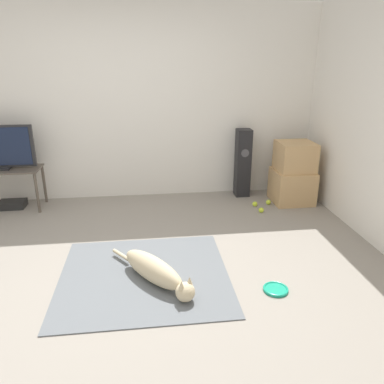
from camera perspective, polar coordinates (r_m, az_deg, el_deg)
The scene contains 12 objects.
ground_plane at distance 3.57m, azimuth -10.24°, elevation -12.08°, with size 12.00×12.00×0.00m, color gray.
wall_back at distance 5.17m, azimuth -10.07°, elevation 12.99°, with size 8.00×0.06×2.55m.
area_rug at distance 3.50m, azimuth -7.26°, elevation -12.51°, with size 1.51×1.40×0.01m.
dog at distance 3.33m, azimuth -5.51°, elevation -11.92°, with size 0.72×0.92×0.23m.
frisbee at distance 3.36m, azimuth 12.63°, elevation -14.26°, with size 0.22×0.22×0.03m.
cardboard_box_lower at distance 5.25m, azimuth 14.99°, elevation 0.86°, with size 0.52×0.50×0.44m.
cardboard_box_upper at distance 5.15m, azimuth 15.45°, elevation 5.24°, with size 0.47×0.45×0.38m.
floor_speaker at distance 5.28m, azimuth 7.74°, elevation 4.39°, with size 0.20×0.20×0.95m.
tennis_ball_by_boxes at distance 5.13m, azimuth 11.56°, elevation -1.52°, with size 0.07×0.07×0.07m.
tennis_ball_near_speaker at distance 4.85m, azimuth 10.50°, elevation -2.72°, with size 0.07×0.07×0.07m.
tennis_ball_loose_on_carpet at distance 5.03m, azimuth 9.56°, elevation -1.81°, with size 0.07×0.07×0.07m.
game_console at distance 5.46m, azimuth -25.72°, elevation -1.70°, with size 0.33×0.24×0.09m.
Camera 1 is at (0.25, -3.03, 1.87)m, focal length 35.00 mm.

